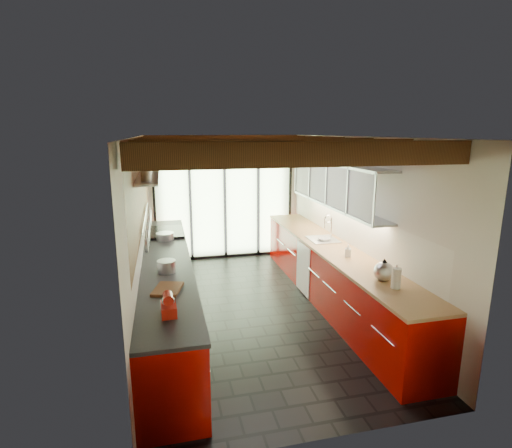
{
  "coord_description": "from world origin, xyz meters",
  "views": [
    {
      "loc": [
        -1.26,
        -5.56,
        2.67
      ],
      "look_at": [
        0.14,
        0.4,
        1.25
      ],
      "focal_mm": 28.0,
      "sensor_mm": 36.0,
      "label": 1
    }
  ],
  "objects_px": {
    "paper_towel": "(396,279)",
    "soap_bottle": "(348,251)",
    "kettle": "(384,270)",
    "bowl": "(324,239)",
    "stand_mixer": "(168,306)"
  },
  "relations": [
    {
      "from": "paper_towel",
      "to": "soap_bottle",
      "type": "distance_m",
      "value": 1.22
    },
    {
      "from": "kettle",
      "to": "soap_bottle",
      "type": "distance_m",
      "value": 0.96
    },
    {
      "from": "kettle",
      "to": "bowl",
      "type": "height_order",
      "value": "kettle"
    },
    {
      "from": "kettle",
      "to": "bowl",
      "type": "relative_size",
      "value": 1.5
    },
    {
      "from": "kettle",
      "to": "soap_bottle",
      "type": "relative_size",
      "value": 1.72
    },
    {
      "from": "stand_mixer",
      "to": "bowl",
      "type": "bearing_deg",
      "value": 40.58
    },
    {
      "from": "kettle",
      "to": "paper_towel",
      "type": "distance_m",
      "value": 0.27
    },
    {
      "from": "kettle",
      "to": "stand_mixer",
      "type": "bearing_deg",
      "value": -172.19
    },
    {
      "from": "kettle",
      "to": "soap_bottle",
      "type": "xyz_separation_m",
      "value": [
        -0.0,
        0.95,
        -0.04
      ]
    },
    {
      "from": "kettle",
      "to": "paper_towel",
      "type": "xyz_separation_m",
      "value": [
        -0.0,
        -0.27,
        -0.01
      ]
    },
    {
      "from": "stand_mixer",
      "to": "paper_towel",
      "type": "height_order",
      "value": "paper_towel"
    },
    {
      "from": "paper_towel",
      "to": "soap_bottle",
      "type": "relative_size",
      "value": 1.6
    },
    {
      "from": "stand_mixer",
      "to": "paper_towel",
      "type": "bearing_deg",
      "value": 1.84
    },
    {
      "from": "kettle",
      "to": "bowl",
      "type": "distance_m",
      "value": 1.83
    },
    {
      "from": "stand_mixer",
      "to": "paper_towel",
      "type": "relative_size",
      "value": 0.91
    }
  ]
}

